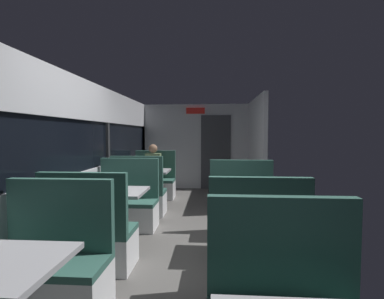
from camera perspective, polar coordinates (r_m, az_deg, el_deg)
ground_plane at (r=3.99m, az=-2.94°, el=-19.09°), size 3.30×9.20×0.02m
carriage_window_panel_left at (r=4.15m, az=-23.34°, el=-2.53°), size 0.09×8.48×2.30m
carriage_end_bulkhead at (r=7.88m, az=1.14°, el=0.50°), size 2.90×0.11×2.30m
carriage_aisle_panel_right at (r=6.75m, az=12.51°, el=0.09°), size 0.08×2.40×2.30m
bench_near_window_facing_entry at (r=2.89m, az=-26.02°, el=-21.08°), size 0.95×0.50×1.10m
dining_table_mid_window at (r=4.06m, az=-15.64°, el=-9.19°), size 0.90×0.70×0.74m
bench_mid_window_facing_end at (r=3.52m, az=-19.54°, el=-16.46°), size 0.95×0.50×1.10m
bench_mid_window_facing_entry at (r=4.78m, az=-12.72°, el=-11.12°), size 0.95×0.50×1.10m
dining_table_far_window at (r=6.11m, az=-8.80°, el=-4.99°), size 0.90×0.70×0.74m
bench_far_window_facing_end at (r=5.50m, az=-10.40°, el=-9.22°), size 0.95×0.50×1.10m
bench_far_window_facing_entry at (r=6.83m, az=-7.47°, el=-6.76°), size 0.95×0.50×1.10m
dining_table_rear_aisle at (r=3.67m, az=11.05°, el=-10.47°), size 0.90×0.70×0.74m
bench_rear_aisle_facing_end at (r=3.10m, az=12.67°, el=-19.11°), size 0.95×0.50×1.10m
bench_rear_aisle_facing_entry at (r=4.42m, az=9.86°, el=-12.28°), size 0.95×0.50×1.10m
seated_passenger at (r=6.73m, az=-7.61°, el=-5.11°), size 0.47×0.55×1.26m
coffee_cup_primary at (r=4.09m, az=-18.09°, el=-7.06°), size 0.07×0.07×0.09m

